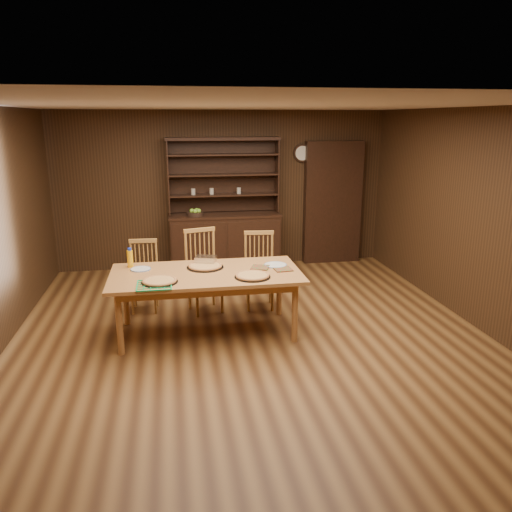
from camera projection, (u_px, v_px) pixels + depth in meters
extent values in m
plane|color=brown|center=(251.00, 335.00, 5.86)|extent=(6.00, 6.00, 0.00)
plane|color=silver|center=(251.00, 105.00, 5.17)|extent=(6.00, 6.00, 0.00)
plane|color=#3B2412|center=(223.00, 190.00, 8.37)|extent=(5.50, 0.00, 5.50)
plane|color=#3B2412|center=(339.00, 343.00, 2.67)|extent=(5.50, 0.00, 5.50)
plane|color=#3B2412|center=(478.00, 219.00, 5.96)|extent=(0.00, 6.00, 6.00)
cube|color=black|center=(225.00, 243.00, 8.35)|extent=(1.80, 0.50, 0.90)
cube|color=black|center=(225.00, 215.00, 8.22)|extent=(1.84, 0.52, 0.04)
cube|color=black|center=(223.00, 175.00, 8.27)|extent=(1.80, 0.02, 1.20)
cube|color=black|center=(168.00, 177.00, 7.99)|extent=(0.02, 0.32, 1.20)
cube|color=black|center=(277.00, 175.00, 8.27)|extent=(0.02, 0.32, 1.20)
cube|color=black|center=(223.00, 139.00, 7.97)|extent=(1.84, 0.34, 0.05)
cylinder|color=#A8A28E|center=(193.00, 192.00, 8.11)|extent=(0.07, 0.07, 0.10)
cylinder|color=#A8A28E|center=(212.00, 191.00, 8.16)|extent=(0.07, 0.07, 0.10)
cube|color=black|center=(333.00, 203.00, 8.65)|extent=(1.00, 0.18, 2.10)
cylinder|color=black|center=(302.00, 153.00, 8.39)|extent=(0.30, 0.04, 0.30)
cylinder|color=silver|center=(302.00, 153.00, 8.37)|extent=(0.24, 0.01, 0.24)
cube|color=#AB693B|center=(206.00, 274.00, 5.75)|extent=(2.18, 1.09, 0.04)
cylinder|color=#AB693B|center=(119.00, 324.00, 5.30)|extent=(0.07, 0.07, 0.71)
cylinder|color=#AB693B|center=(126.00, 297.00, 6.09)|extent=(0.07, 0.07, 0.71)
cylinder|color=#AB693B|center=(295.00, 312.00, 5.61)|extent=(0.07, 0.07, 0.71)
cylinder|color=#AB693B|center=(279.00, 288.00, 6.40)|extent=(0.07, 0.07, 0.71)
cube|color=#C28D42|center=(144.00, 282.00, 6.53)|extent=(0.40, 0.39, 0.04)
cylinder|color=#C28D42|center=(132.00, 301.00, 6.44)|extent=(0.03, 0.03, 0.37)
cylinder|color=#C28D42|center=(135.00, 294.00, 6.70)|extent=(0.03, 0.03, 0.37)
cylinder|color=#C28D42|center=(155.00, 300.00, 6.47)|extent=(0.03, 0.03, 0.37)
cylinder|color=#C28D42|center=(157.00, 293.00, 6.73)|extent=(0.03, 0.03, 0.37)
cube|color=#C28D42|center=(143.00, 241.00, 6.54)|extent=(0.37, 0.06, 0.05)
cube|color=#C28D42|center=(205.00, 278.00, 6.50)|extent=(0.54, 0.53, 0.04)
cylinder|color=#C28D42|center=(197.00, 301.00, 6.35)|extent=(0.04, 0.04, 0.44)
cylinder|color=#C28D42|center=(190.00, 293.00, 6.63)|extent=(0.04, 0.04, 0.44)
cylinder|color=#C28D42|center=(222.00, 297.00, 6.49)|extent=(0.04, 0.04, 0.44)
cylinder|color=#C28D42|center=(214.00, 290.00, 6.77)|extent=(0.04, 0.04, 0.44)
cube|color=#C28D42|center=(199.00, 230.00, 6.49)|extent=(0.42, 0.15, 0.05)
cube|color=#C28D42|center=(260.00, 277.00, 6.63)|extent=(0.46, 0.44, 0.04)
cylinder|color=#C28D42|center=(248.00, 297.00, 6.54)|extent=(0.04, 0.04, 0.41)
cylinder|color=#C28D42|center=(247.00, 289.00, 6.83)|extent=(0.04, 0.04, 0.41)
cylinder|color=#C28D42|center=(272.00, 296.00, 6.56)|extent=(0.04, 0.04, 0.41)
cylinder|color=#C28D42|center=(270.00, 289.00, 6.85)|extent=(0.04, 0.04, 0.41)
cube|color=#C28D42|center=(259.00, 233.00, 6.65)|extent=(0.40, 0.08, 0.05)
cylinder|color=black|center=(160.00, 282.00, 5.39)|extent=(0.39, 0.39, 0.01)
cylinder|color=#E5B862|center=(160.00, 281.00, 5.39)|extent=(0.36, 0.36, 0.02)
torus|color=#AF793F|center=(160.00, 281.00, 5.39)|extent=(0.37, 0.37, 0.03)
cylinder|color=black|center=(252.00, 277.00, 5.57)|extent=(0.40, 0.40, 0.01)
cylinder|color=#E5B862|center=(252.00, 276.00, 5.56)|extent=(0.37, 0.37, 0.02)
torus|color=#AF793F|center=(252.00, 276.00, 5.56)|extent=(0.38, 0.38, 0.03)
cylinder|color=black|center=(205.00, 267.00, 5.93)|extent=(0.44, 0.44, 0.01)
cylinder|color=#E5B862|center=(205.00, 266.00, 5.92)|extent=(0.39, 0.39, 0.02)
torus|color=#AF793F|center=(205.00, 266.00, 5.92)|extent=(0.40, 0.40, 0.03)
cylinder|color=silver|center=(141.00, 269.00, 5.84)|extent=(0.23, 0.23, 0.01)
torus|color=#335799|center=(141.00, 269.00, 5.84)|extent=(0.24, 0.24, 0.01)
cylinder|color=silver|center=(275.00, 265.00, 6.01)|extent=(0.27, 0.27, 0.01)
torus|color=#335799|center=(275.00, 265.00, 6.01)|extent=(0.27, 0.27, 0.01)
cube|color=white|center=(206.00, 260.00, 6.06)|extent=(0.28, 0.24, 0.10)
cylinder|color=#FFB30D|center=(130.00, 259.00, 5.92)|extent=(0.07, 0.07, 0.20)
cylinder|color=#162EB9|center=(129.00, 249.00, 5.89)|extent=(0.04, 0.04, 0.03)
cube|color=maroon|center=(283.00, 269.00, 5.84)|extent=(0.22, 0.22, 0.01)
cube|color=maroon|center=(260.00, 267.00, 5.91)|extent=(0.26, 0.26, 0.02)
cylinder|color=black|center=(195.00, 214.00, 8.08)|extent=(0.27, 0.27, 0.06)
sphere|color=#84CD36|center=(192.00, 211.00, 8.06)|extent=(0.08, 0.08, 0.08)
sphere|color=#84CD36|center=(197.00, 210.00, 8.10)|extent=(0.08, 0.08, 0.08)
sphere|color=#84CD36|center=(195.00, 211.00, 8.02)|extent=(0.08, 0.08, 0.08)
sphere|color=#84CD36|center=(199.00, 211.00, 8.06)|extent=(0.08, 0.08, 0.08)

